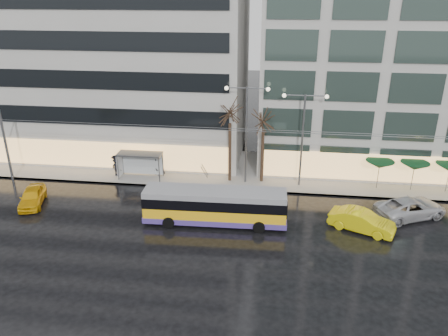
% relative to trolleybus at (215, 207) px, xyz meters
% --- Properties ---
extents(ground, '(140.00, 140.00, 0.00)m').
position_rel_trolleybus_xyz_m(ground, '(-0.25, -3.11, -1.38)').
color(ground, black).
rests_on(ground, ground).
extents(sidewalk, '(80.00, 10.00, 0.15)m').
position_rel_trolleybus_xyz_m(sidewalk, '(1.75, 10.89, -1.31)').
color(sidewalk, gray).
rests_on(sidewalk, ground).
extents(kerb, '(80.00, 0.10, 0.15)m').
position_rel_trolleybus_xyz_m(kerb, '(1.75, 5.94, -1.31)').
color(kerb, slate).
rests_on(kerb, ground).
extents(building_left, '(34.00, 14.00, 22.00)m').
position_rel_trolleybus_xyz_m(building_left, '(-16.25, 15.89, 9.77)').
color(building_left, '#A9A8A2').
rests_on(building_left, sidewalk).
extents(building_right, '(32.00, 14.00, 25.00)m').
position_rel_trolleybus_xyz_m(building_right, '(18.75, 15.89, 11.27)').
color(building_right, '#A9A8A2').
rests_on(building_right, sidewalk).
extents(trolleybus, '(11.08, 4.39, 5.11)m').
position_rel_trolleybus_xyz_m(trolleybus, '(0.00, 0.00, 0.00)').
color(trolleybus, yellow).
rests_on(trolleybus, ground).
extents(catenary, '(42.24, 5.12, 7.00)m').
position_rel_trolleybus_xyz_m(catenary, '(0.75, 4.83, 2.87)').
color(catenary, '#595B60').
rests_on(catenary, ground).
extents(bus_shelter, '(4.20, 1.60, 2.51)m').
position_rel_trolleybus_xyz_m(bus_shelter, '(-8.63, 7.58, 0.58)').
color(bus_shelter, '#595B60').
rests_on(bus_shelter, sidewalk).
extents(street_lamp_near, '(3.96, 0.36, 9.03)m').
position_rel_trolleybus_xyz_m(street_lamp_near, '(1.75, 7.69, 4.61)').
color(street_lamp_near, '#595B60').
rests_on(street_lamp_near, sidewalk).
extents(street_lamp_far, '(3.96, 0.36, 8.53)m').
position_rel_trolleybus_xyz_m(street_lamp_far, '(6.75, 7.69, 4.33)').
color(street_lamp_far, '#595B60').
rests_on(street_lamp_far, sidewalk).
extents(tree_a, '(3.20, 3.20, 8.40)m').
position_rel_trolleybus_xyz_m(tree_a, '(0.25, 7.89, 5.70)').
color(tree_a, black).
rests_on(tree_a, sidewalk).
extents(tree_b, '(3.20, 3.20, 7.70)m').
position_rel_trolleybus_xyz_m(tree_b, '(3.25, 8.09, 5.02)').
color(tree_b, black).
rests_on(tree_b, sidewalk).
extents(parasol_a, '(2.50, 2.50, 2.65)m').
position_rel_trolleybus_xyz_m(parasol_a, '(13.75, 7.89, 1.07)').
color(parasol_a, '#595B60').
rests_on(parasol_a, sidewalk).
extents(parasol_b, '(2.50, 2.50, 2.65)m').
position_rel_trolleybus_xyz_m(parasol_b, '(16.75, 7.89, 1.07)').
color(parasol_b, '#595B60').
rests_on(parasol_b, sidewalk).
extents(taxi_a, '(2.97, 4.65, 1.47)m').
position_rel_trolleybus_xyz_m(taxi_a, '(-15.81, 1.14, -0.64)').
color(taxi_a, '#E1A50B').
rests_on(taxi_a, ground).
extents(taxi_b, '(5.14, 3.47, 1.60)m').
position_rel_trolleybus_xyz_m(taxi_b, '(11.17, 0.25, -0.58)').
color(taxi_b, yellow).
rests_on(taxi_b, ground).
extents(sedan_silver, '(6.28, 4.71, 1.59)m').
position_rel_trolleybus_xyz_m(sedan_silver, '(15.42, 2.95, -0.59)').
color(sedan_silver, '#B8B8BD').
rests_on(sedan_silver, ground).
extents(pedestrian_a, '(1.14, 1.16, 2.19)m').
position_rel_trolleybus_xyz_m(pedestrian_a, '(-6.93, 8.23, 0.20)').
color(pedestrian_a, black).
rests_on(pedestrian_a, sidewalk).
extents(pedestrian_b, '(1.19, 1.15, 1.93)m').
position_rel_trolleybus_xyz_m(pedestrian_b, '(-6.67, 8.56, -0.27)').
color(pedestrian_b, black).
rests_on(pedestrian_b, sidewalk).
extents(pedestrian_c, '(1.33, 1.13, 2.11)m').
position_rel_trolleybus_xyz_m(pedestrian_c, '(-10.74, 7.62, -0.11)').
color(pedestrian_c, black).
rests_on(pedestrian_c, sidewalk).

